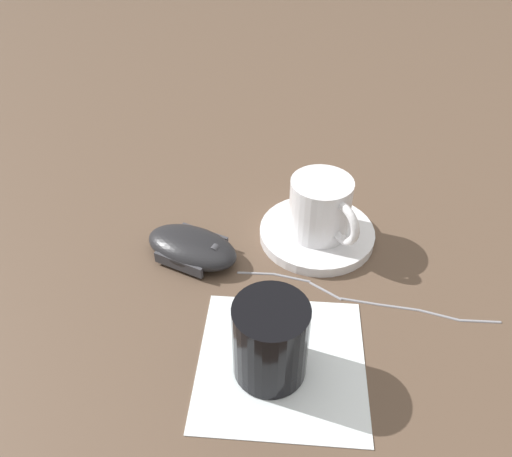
{
  "coord_description": "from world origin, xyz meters",
  "views": [
    {
      "loc": [
        -0.37,
        0.12,
        0.42
      ],
      "look_at": [
        0.09,
        0.04,
        0.03
      ],
      "focal_mm": 35.0,
      "sensor_mm": 36.0,
      "label": 1
    }
  ],
  "objects_px": {
    "coffee_cup": "(321,208)",
    "drinking_glass": "(270,340)",
    "saucer": "(317,233)",
    "computer_mouse": "(192,247)"
  },
  "relations": [
    {
      "from": "saucer",
      "to": "computer_mouse",
      "type": "height_order",
      "value": "computer_mouse"
    },
    {
      "from": "coffee_cup",
      "to": "drinking_glass",
      "type": "distance_m",
      "value": 0.21
    },
    {
      "from": "drinking_glass",
      "to": "computer_mouse",
      "type": "bearing_deg",
      "value": 20.22
    },
    {
      "from": "drinking_glass",
      "to": "coffee_cup",
      "type": "bearing_deg",
      "value": -28.02
    },
    {
      "from": "coffee_cup",
      "to": "drinking_glass",
      "type": "xyz_separation_m",
      "value": [
        -0.18,
        0.1,
        -0.01
      ]
    },
    {
      "from": "saucer",
      "to": "computer_mouse",
      "type": "xyz_separation_m",
      "value": [
        -0.01,
        0.16,
        0.01
      ]
    },
    {
      "from": "coffee_cup",
      "to": "saucer",
      "type": "bearing_deg",
      "value": 18.46
    },
    {
      "from": "saucer",
      "to": "drinking_glass",
      "type": "bearing_deg",
      "value": 152.8
    },
    {
      "from": "saucer",
      "to": "drinking_glass",
      "type": "distance_m",
      "value": 0.21
    },
    {
      "from": "coffee_cup",
      "to": "drinking_glass",
      "type": "bearing_deg",
      "value": 151.98
    }
  ]
}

